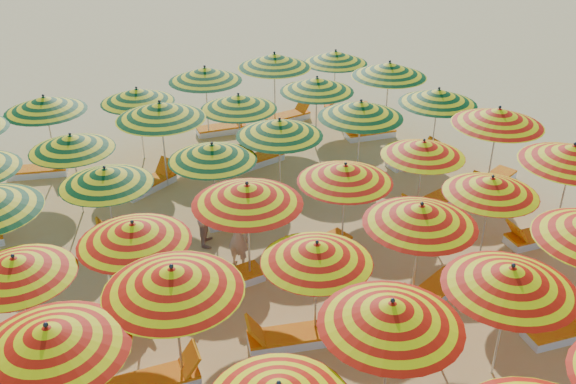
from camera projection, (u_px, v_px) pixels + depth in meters
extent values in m
plane|color=tan|center=(299.00, 258.00, 15.63)|extent=(120.00, 120.00, 0.00)
sphere|color=black|center=(279.00, 383.00, 8.93)|extent=(0.07, 0.07, 0.07)
cylinder|color=silver|center=(387.00, 362.00, 10.80)|extent=(0.05, 0.05, 2.41)
cone|color=#D86A00|center=(391.00, 314.00, 10.30)|extent=(2.92, 2.92, 0.46)
sphere|color=black|center=(393.00, 301.00, 10.18)|extent=(0.08, 0.08, 0.08)
cylinder|color=silver|center=(501.00, 324.00, 11.68)|extent=(0.05, 0.05, 2.38)
cone|color=#D86A00|center=(511.00, 278.00, 11.19)|extent=(2.98, 2.98, 0.45)
sphere|color=black|center=(513.00, 266.00, 11.06)|extent=(0.08, 0.08, 0.08)
cone|color=#D86A00|center=(49.00, 339.00, 9.73)|extent=(3.08, 3.08, 0.47)
sphere|color=black|center=(46.00, 325.00, 9.60)|extent=(0.08, 0.08, 0.08)
cylinder|color=silver|center=(178.00, 328.00, 11.50)|extent=(0.05, 0.05, 2.49)
cone|color=#D86A00|center=(173.00, 279.00, 10.98)|extent=(2.79, 2.79, 0.47)
sphere|color=black|center=(171.00, 266.00, 10.85)|extent=(0.08, 0.08, 0.08)
cylinder|color=silver|center=(316.00, 293.00, 12.65)|extent=(0.04, 0.04, 2.19)
cone|color=#D86A00|center=(317.00, 253.00, 12.20)|extent=(2.49, 2.49, 0.42)
sphere|color=black|center=(317.00, 242.00, 12.08)|extent=(0.07, 0.07, 0.07)
cylinder|color=silver|center=(416.00, 256.00, 13.59)|extent=(0.05, 0.05, 2.38)
cone|color=#D86A00|center=(421.00, 215.00, 13.10)|extent=(2.93, 2.93, 0.45)
sphere|color=black|center=(422.00, 204.00, 12.98)|extent=(0.08, 0.08, 0.08)
cylinder|color=silver|center=(485.00, 221.00, 15.03)|extent=(0.04, 0.04, 2.19)
cone|color=#D86A00|center=(491.00, 186.00, 14.58)|extent=(2.82, 2.82, 0.42)
sphere|color=black|center=(493.00, 176.00, 14.46)|extent=(0.07, 0.07, 0.07)
cylinder|color=silver|center=(564.00, 194.00, 15.88)|extent=(0.05, 0.05, 2.51)
cone|color=#D86A00|center=(573.00, 154.00, 15.36)|extent=(3.27, 3.27, 0.48)
sphere|color=black|center=(575.00, 144.00, 15.23)|extent=(0.08, 0.08, 0.08)
cylinder|color=silver|center=(25.00, 308.00, 12.24)|extent=(0.04, 0.04, 2.19)
cone|color=#D86A00|center=(15.00, 267.00, 11.79)|extent=(2.63, 2.63, 0.42)
sphere|color=black|center=(13.00, 256.00, 11.67)|extent=(0.07, 0.07, 0.07)
cylinder|color=silver|center=(139.00, 273.00, 13.14)|extent=(0.04, 0.04, 2.28)
cone|color=#D86A00|center=(133.00, 233.00, 12.66)|extent=(2.92, 2.92, 0.43)
sphere|color=black|center=(132.00, 222.00, 12.54)|extent=(0.08, 0.08, 0.08)
cylinder|color=silver|center=(249.00, 236.00, 14.26)|extent=(0.05, 0.05, 2.44)
cone|color=#D86A00|center=(247.00, 194.00, 13.75)|extent=(2.49, 2.49, 0.46)
sphere|color=black|center=(247.00, 183.00, 13.62)|extent=(0.08, 0.08, 0.08)
cylinder|color=silver|center=(343.00, 210.00, 15.43)|extent=(0.04, 0.04, 2.27)
cone|color=#D86A00|center=(345.00, 173.00, 14.96)|extent=(2.63, 2.63, 0.43)
sphere|color=black|center=(346.00, 164.00, 14.84)|extent=(0.08, 0.08, 0.08)
cylinder|color=silver|center=(420.00, 181.00, 16.84)|extent=(0.04, 0.04, 2.17)
cone|color=#D86A00|center=(423.00, 149.00, 16.39)|extent=(2.86, 2.86, 0.41)
sphere|color=black|center=(424.00, 140.00, 16.28)|extent=(0.07, 0.07, 0.07)
cylinder|color=silver|center=(492.00, 153.00, 17.98)|extent=(0.05, 0.05, 2.51)
cone|color=#D86A00|center=(498.00, 117.00, 17.46)|extent=(2.96, 2.96, 0.48)
sphere|color=black|center=(500.00, 107.00, 17.33)|extent=(0.08, 0.08, 0.08)
cylinder|color=silver|center=(111.00, 212.00, 15.42)|extent=(0.04, 0.04, 2.20)
cone|color=#6F6D06|center=(106.00, 176.00, 14.96)|extent=(2.63, 2.63, 0.42)
sphere|color=black|center=(104.00, 167.00, 14.85)|extent=(0.07, 0.07, 0.07)
cylinder|color=silver|center=(214.00, 187.00, 16.49)|extent=(0.04, 0.04, 2.25)
cone|color=#6F6D06|center=(212.00, 152.00, 16.02)|extent=(2.85, 2.85, 0.43)
sphere|color=black|center=(212.00, 143.00, 15.90)|extent=(0.08, 0.08, 0.08)
cylinder|color=silver|center=(280.00, 162.00, 17.63)|extent=(0.04, 0.04, 2.36)
cone|color=#6F6D06|center=(280.00, 128.00, 17.14)|extent=(2.88, 2.88, 0.45)
sphere|color=black|center=(279.00, 119.00, 17.02)|extent=(0.08, 0.08, 0.08)
cylinder|color=silver|center=(359.00, 144.00, 18.60)|extent=(0.05, 0.05, 2.45)
cone|color=#6F6D06|center=(361.00, 109.00, 18.09)|extent=(2.61, 2.61, 0.47)
sphere|color=black|center=(361.00, 100.00, 17.96)|extent=(0.08, 0.08, 0.08)
cylinder|color=silver|center=(434.00, 128.00, 19.72)|extent=(0.05, 0.05, 2.37)
cone|color=#6F6D06|center=(438.00, 96.00, 19.23)|extent=(2.90, 2.90, 0.45)
sphere|color=black|center=(439.00, 88.00, 19.11)|extent=(0.08, 0.08, 0.08)
cylinder|color=silver|center=(77.00, 176.00, 17.07)|extent=(0.04, 0.04, 2.22)
cone|color=#6F6D06|center=(71.00, 143.00, 16.61)|extent=(2.76, 2.76, 0.42)
sphere|color=black|center=(70.00, 134.00, 16.50)|extent=(0.07, 0.07, 0.07)
cylinder|color=silver|center=(164.00, 147.00, 18.33)|extent=(0.05, 0.05, 2.53)
cone|color=#6F6D06|center=(160.00, 111.00, 17.80)|extent=(2.85, 2.85, 0.48)
sphere|color=black|center=(159.00, 101.00, 17.67)|extent=(0.08, 0.08, 0.08)
cylinder|color=silver|center=(240.00, 133.00, 19.46)|extent=(0.04, 0.04, 2.30)
cone|color=#6F6D06|center=(238.00, 102.00, 18.98)|extent=(2.62, 2.62, 0.44)
sphere|color=black|center=(238.00, 94.00, 18.86)|extent=(0.08, 0.08, 0.08)
cylinder|color=silver|center=(316.00, 115.00, 20.69)|extent=(0.04, 0.04, 2.36)
cone|color=#6F6D06|center=(317.00, 85.00, 20.20)|extent=(3.08, 3.08, 0.45)
sphere|color=black|center=(317.00, 77.00, 20.07)|extent=(0.08, 0.08, 0.08)
cylinder|color=silver|center=(387.00, 101.00, 21.63)|extent=(0.05, 0.05, 2.50)
cone|color=#6F6D06|center=(389.00, 69.00, 21.11)|extent=(2.91, 2.91, 0.48)
sphere|color=black|center=(390.00, 61.00, 20.98)|extent=(0.08, 0.08, 0.08)
cylinder|color=silver|center=(51.00, 136.00, 19.17)|extent=(0.05, 0.05, 2.37)
cone|color=#6F6D06|center=(45.00, 104.00, 18.68)|extent=(3.06, 3.06, 0.45)
sphere|color=black|center=(43.00, 95.00, 18.55)|extent=(0.08, 0.08, 0.08)
cylinder|color=silver|center=(141.00, 125.00, 20.06)|extent=(0.04, 0.04, 2.27)
cone|color=#6F6D06|center=(137.00, 95.00, 19.59)|extent=(2.53, 2.53, 0.43)
sphere|color=black|center=(136.00, 88.00, 19.48)|extent=(0.08, 0.08, 0.08)
cylinder|color=silver|center=(207.00, 104.00, 21.44)|extent=(0.05, 0.05, 2.42)
cone|color=#6F6D06|center=(205.00, 74.00, 20.94)|extent=(2.88, 2.88, 0.46)
sphere|color=black|center=(205.00, 66.00, 20.81)|extent=(0.08, 0.08, 0.08)
cylinder|color=silver|center=(275.00, 91.00, 22.42)|extent=(0.05, 0.05, 2.53)
cone|color=#6F6D06|center=(274.00, 60.00, 21.89)|extent=(2.78, 2.78, 0.48)
sphere|color=black|center=(274.00, 52.00, 21.76)|extent=(0.08, 0.08, 0.08)
cylinder|color=silver|center=(334.00, 84.00, 23.42)|extent=(0.04, 0.04, 2.31)
cone|color=#6F6D06|center=(335.00, 57.00, 22.94)|extent=(2.65, 2.65, 0.44)
sphere|color=black|center=(336.00, 50.00, 22.82)|extent=(0.08, 0.08, 0.08)
cube|color=white|center=(564.00, 332.00, 13.12)|extent=(1.79, 0.96, 0.20)
cube|color=orange|center=(565.00, 327.00, 13.06)|extent=(1.79, 0.96, 0.06)
cube|color=white|center=(153.00, 384.00, 11.86)|extent=(1.78, 0.87, 0.20)
cube|color=orange|center=(153.00, 379.00, 11.80)|extent=(1.78, 0.87, 0.06)
cube|color=orange|center=(189.00, 360.00, 11.91)|extent=(0.46, 0.64, 0.48)
cube|color=white|center=(290.00, 339.00, 12.93)|extent=(1.80, 1.11, 0.20)
cube|color=orange|center=(290.00, 334.00, 12.86)|extent=(1.80, 1.11, 0.06)
cube|color=orange|center=(256.00, 331.00, 12.63)|extent=(0.54, 0.67, 0.48)
cube|color=white|center=(434.00, 293.00, 14.26)|extent=(1.79, 1.02, 0.20)
cube|color=orange|center=(435.00, 288.00, 14.20)|extent=(1.79, 1.02, 0.06)
cube|color=orange|center=(418.00, 294.00, 13.65)|extent=(0.51, 0.66, 0.48)
cube|color=white|center=(538.00, 238.00, 16.23)|extent=(1.78, 0.90, 0.20)
cube|color=orange|center=(539.00, 234.00, 16.17)|extent=(1.78, 0.90, 0.06)
cube|color=orange|center=(517.00, 232.00, 15.85)|extent=(0.47, 0.64, 0.48)
cube|color=white|center=(119.00, 321.00, 13.42)|extent=(1.80, 1.08, 0.20)
cube|color=orange|center=(118.00, 316.00, 13.36)|extent=(1.80, 1.08, 0.06)
cube|color=orange|center=(144.00, 292.00, 13.72)|extent=(0.53, 0.66, 0.48)
cube|color=white|center=(227.00, 282.00, 14.61)|extent=(1.71, 0.62, 0.20)
cube|color=orange|center=(227.00, 277.00, 14.54)|extent=(1.71, 0.62, 0.06)
cube|color=orange|center=(198.00, 279.00, 14.13)|extent=(0.38, 0.59, 0.48)
cube|color=white|center=(320.00, 249.00, 15.80)|extent=(1.76, 0.80, 0.20)
cube|color=orange|center=(320.00, 244.00, 15.74)|extent=(1.76, 0.80, 0.06)
cube|color=orange|center=(298.00, 247.00, 15.25)|extent=(0.44, 0.62, 0.48)
cube|color=white|center=(429.00, 206.00, 17.65)|extent=(1.77, 0.82, 0.20)
cube|color=orange|center=(429.00, 202.00, 17.59)|extent=(1.77, 0.82, 0.06)
cube|color=orange|center=(413.00, 203.00, 17.09)|extent=(0.44, 0.63, 0.48)
cube|color=white|center=(494.00, 182.00, 18.94)|extent=(1.79, 1.01, 0.20)
cube|color=orange|center=(495.00, 178.00, 18.88)|extent=(1.79, 1.01, 0.06)
cube|color=orange|center=(484.00, 179.00, 18.33)|extent=(0.51, 0.66, 0.48)
cube|color=white|center=(135.00, 236.00, 16.32)|extent=(1.78, 0.90, 0.20)
cube|color=orange|center=(134.00, 232.00, 16.26)|extent=(1.78, 0.90, 0.06)
cube|color=orange|center=(104.00, 229.00, 15.94)|extent=(0.47, 0.64, 0.48)
cube|color=white|center=(239.00, 219.00, 17.05)|extent=(1.79, 0.94, 0.20)
cube|color=orange|center=(239.00, 215.00, 16.99)|extent=(1.79, 0.94, 0.06)
cube|color=orange|center=(213.00, 212.00, 16.69)|extent=(0.48, 0.65, 0.48)
cube|color=white|center=(265.00, 203.00, 17.80)|extent=(1.79, 0.94, 0.20)
cube|color=orange|center=(265.00, 199.00, 17.74)|extent=(1.79, 0.94, 0.06)
cube|color=orange|center=(246.00, 201.00, 17.20)|extent=(0.48, 0.65, 0.48)
cube|color=white|center=(412.00, 161.00, 20.17)|extent=(1.73, 0.68, 0.20)
cube|color=orange|center=(413.00, 157.00, 20.10)|extent=(1.73, 0.68, 0.06)
cube|color=orange|center=(431.00, 147.00, 20.28)|extent=(0.40, 0.60, 0.48)
cube|color=white|center=(149.00, 186.00, 18.70)|extent=(1.79, 1.16, 0.20)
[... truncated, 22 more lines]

